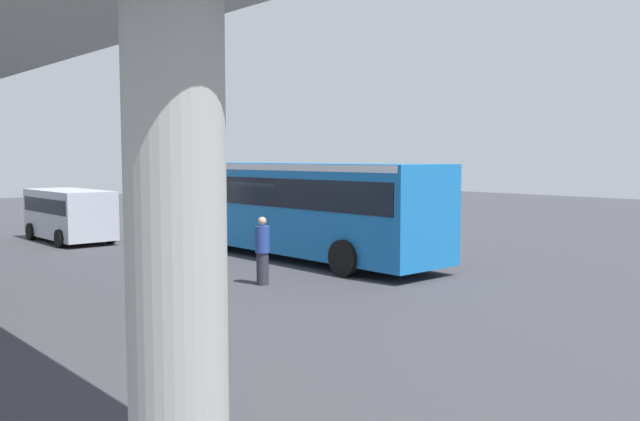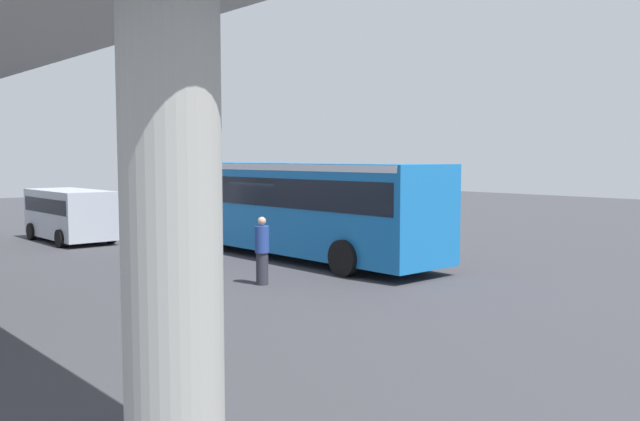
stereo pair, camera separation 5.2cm
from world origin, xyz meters
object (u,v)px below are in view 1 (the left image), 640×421
at_px(bicycle_red, 88,224).
at_px(traffic_sign, 372,197).
at_px(parked_van, 69,212).
at_px(pedestrian, 262,251).
at_px(city_bus, 295,201).

height_order(bicycle_red, traffic_sign, traffic_sign).
bearing_deg(traffic_sign, parked_van, 37.71).
bearing_deg(pedestrian, bicycle_red, -5.67).
height_order(parked_van, traffic_sign, traffic_sign).
bearing_deg(traffic_sign, bicycle_red, 24.25).
distance_m(parked_van, bicycle_red, 3.39).
bearing_deg(traffic_sign, city_bus, 83.60).
bearing_deg(pedestrian, parked_van, 1.64).
relative_size(pedestrian, traffic_sign, 0.64).
xyz_separation_m(bicycle_red, traffic_sign, (-12.26, -5.52, 1.52)).
xyz_separation_m(bicycle_red, pedestrian, (-15.02, 1.49, 0.51)).
bearing_deg(parked_van, bicycle_red, -34.03).
distance_m(parked_van, traffic_sign, 12.07).
bearing_deg(bicycle_red, parked_van, 145.97).
bearing_deg(parked_van, traffic_sign, -142.29).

